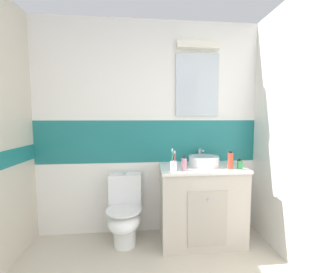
% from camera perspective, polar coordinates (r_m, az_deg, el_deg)
% --- Properties ---
extents(wall_back_tiled, '(3.20, 0.20, 2.50)m').
position_cam_1_polar(wall_back_tiled, '(2.56, -4.94, 2.35)').
color(wall_back_tiled, white).
rests_on(wall_back_tiled, ground_plane).
extents(vanity_cabinet, '(0.92, 0.55, 0.85)m').
position_cam_1_polar(vanity_cabinet, '(2.51, 8.89, -17.34)').
color(vanity_cabinet, beige).
rests_on(vanity_cabinet, ground_plane).
extents(sink_basin, '(0.34, 0.38, 0.17)m').
position_cam_1_polar(sink_basin, '(2.40, 9.60, -6.40)').
color(sink_basin, white).
rests_on(sink_basin, vanity_cabinet).
extents(toilet, '(0.37, 0.50, 0.76)m').
position_cam_1_polar(toilet, '(2.50, -11.62, -19.33)').
color(toilet, white).
rests_on(toilet, ground_plane).
extents(toothbrush_cup, '(0.07, 0.07, 0.22)m').
position_cam_1_polar(toothbrush_cup, '(2.15, 1.50, -7.64)').
color(toothbrush_cup, white).
rests_on(toothbrush_cup, vanity_cabinet).
extents(soap_dispenser, '(0.05, 0.05, 0.16)m').
position_cam_1_polar(soap_dispenser, '(2.16, 4.35, -7.54)').
color(soap_dispenser, pink).
rests_on(soap_dispenser, vanity_cabinet).
extents(perfume_flask_small, '(0.05, 0.03, 0.11)m').
position_cam_1_polar(perfume_flask_small, '(2.34, 18.77, -7.06)').
color(perfume_flask_small, green).
rests_on(perfume_flask_small, vanity_cabinet).
extents(shampoo_bottle_tall, '(0.06, 0.06, 0.19)m').
position_cam_1_polar(shampoo_bottle_tall, '(2.31, 16.46, -6.20)').
color(shampoo_bottle_tall, '#D84C33').
rests_on(shampoo_bottle_tall, vanity_cabinet).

